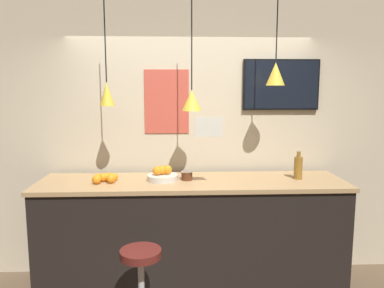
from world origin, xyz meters
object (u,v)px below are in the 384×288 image
spread_jar (187,176)px  mounted_tv (281,85)px  bar_stool (141,286)px  fruit_bowl (162,175)px  juice_bottle (298,167)px

spread_jar → mounted_tv: 1.38m
bar_stool → spread_jar: spread_jar is taller
bar_stool → spread_jar: size_ratio=6.97×
fruit_bowl → spread_jar: bearing=-0.4°
juice_bottle → bar_stool: bearing=-152.9°
bar_stool → mounted_tv: (1.38, 1.15, 1.56)m
fruit_bowl → juice_bottle: (1.31, -0.00, 0.07)m
fruit_bowl → bar_stool: bearing=-101.2°
fruit_bowl → mounted_tv: mounted_tv is taller
mounted_tv → juice_bottle: bearing=-79.1°
bar_stool → mounted_tv: 2.38m
bar_stool → spread_jar: 1.09m
bar_stool → fruit_bowl: 1.04m
bar_stool → juice_bottle: (1.45, 0.75, 0.77)m
fruit_bowl → juice_bottle: 1.31m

